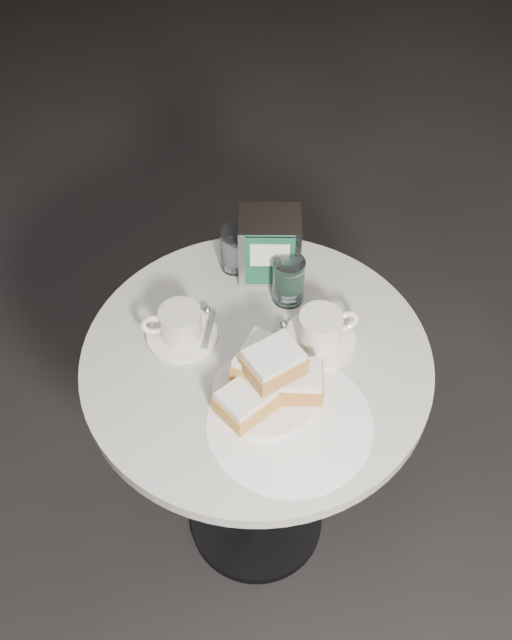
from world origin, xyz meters
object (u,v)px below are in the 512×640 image
object	(u,v)px
napkin_dispenser	(269,246)
water_glass_left	(235,250)
beignet_plate	(268,380)
water_glass_right	(289,281)
coffee_cup_left	(180,326)
coffee_cup_right	(321,331)
cafe_table	(256,411)

from	to	relation	value
napkin_dispenser	water_glass_left	bearing A→B (deg)	168.87
beignet_plate	water_glass_right	xyz separation A→B (m)	(0.06, 0.25, 0.00)
coffee_cup_left	beignet_plate	bearing A→B (deg)	-46.11
coffee_cup_left	coffee_cup_right	world-z (taller)	coffee_cup_right
water_glass_right	napkin_dispenser	bearing A→B (deg)	112.82
cafe_table	coffee_cup_right	xyz separation A→B (m)	(0.13, 0.03, 0.23)
cafe_table	napkin_dispenser	world-z (taller)	napkin_dispenser
water_glass_right	napkin_dispenser	xyz separation A→B (m)	(-0.03, 0.08, 0.02)
beignet_plate	napkin_dispenser	bearing A→B (deg)	86.11
beignet_plate	coffee_cup_right	world-z (taller)	beignet_plate
coffee_cup_left	water_glass_left	world-z (taller)	water_glass_left
water_glass_left	water_glass_right	xyz separation A→B (m)	(0.11, -0.10, 0.00)
coffee_cup_left	water_glass_right	distance (m)	0.24
water_glass_right	coffee_cup_right	bearing A→B (deg)	-65.96
coffee_cup_left	napkin_dispenser	size ratio (longest dim) A/B	1.04
coffee_cup_right	coffee_cup_left	bearing A→B (deg)	158.40
water_glass_left	napkin_dispenser	size ratio (longest dim) A/B	0.68
water_glass_right	coffee_cup_left	bearing A→B (deg)	-157.14
cafe_table	water_glass_left	world-z (taller)	water_glass_left
beignet_plate	napkin_dispenser	size ratio (longest dim) A/B	1.72
cafe_table	napkin_dispenser	bearing A→B (deg)	80.49
beignet_plate	coffee_cup_right	distance (m)	0.17
beignet_plate	coffee_cup_right	bearing A→B (deg)	48.32
coffee_cup_left	cafe_table	bearing A→B (deg)	-24.22
beignet_plate	napkin_dispenser	world-z (taller)	napkin_dispenser
cafe_table	beignet_plate	bearing A→B (deg)	-80.17
water_glass_right	napkin_dispenser	size ratio (longest dim) A/B	0.71
cafe_table	water_glass_left	bearing A→B (deg)	97.85
beignet_plate	coffee_cup_left	bearing A→B (deg)	137.31
coffee_cup_right	water_glass_left	distance (m)	0.28
cafe_table	water_glass_right	xyz separation A→B (m)	(0.07, 0.15, 0.25)
cafe_table	coffee_cup_left	world-z (taller)	coffee_cup_left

